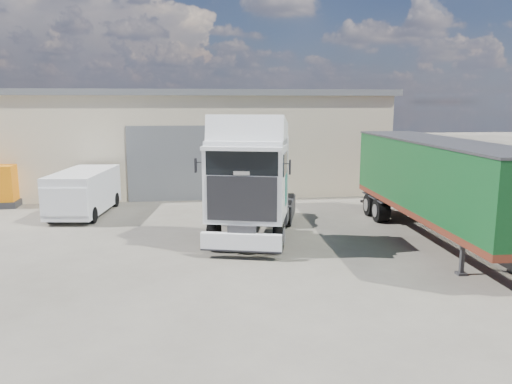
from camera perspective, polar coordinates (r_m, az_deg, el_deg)
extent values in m
plane|color=#2A2722|center=(14.74, -3.58, -8.37)|extent=(120.00, 120.00, 0.00)
cube|color=beige|center=(30.48, -16.87, 5.67)|extent=(30.00, 12.00, 5.00)
cube|color=#595B5E|center=(30.40, -17.13, 10.65)|extent=(30.60, 12.60, 0.30)
cube|color=#595B5E|center=(24.14, -9.80, 3.20)|extent=(4.00, 0.08, 3.60)
cube|color=#595B5E|center=(30.41, -17.15, 11.03)|extent=(30.60, 0.40, 0.15)
cube|color=brown|center=(23.68, 24.40, 0.95)|extent=(0.35, 26.00, 2.50)
cylinder|color=black|center=(16.00, -1.16, -4.93)|extent=(2.57, 1.60, 1.03)
cylinder|color=black|center=(19.26, 0.42, -2.31)|extent=(2.62, 1.62, 1.03)
cylinder|color=black|center=(20.58, 0.91, -1.49)|extent=(2.62, 1.62, 1.03)
cube|color=#2D2D30|center=(18.15, -0.01, -1.93)|extent=(2.48, 6.41, 0.29)
cube|color=silver|center=(15.12, -1.71, -5.76)|extent=(2.45, 0.87, 0.53)
cube|color=silver|center=(15.97, -0.99, 1.26)|extent=(2.91, 2.78, 2.38)
cube|color=black|center=(14.95, -1.64, -0.78)|extent=(2.08, 0.60, 1.36)
cube|color=black|center=(14.80, -1.65, 3.29)|extent=(2.12, 0.60, 0.73)
cube|color=silver|center=(16.00, -0.90, 6.78)|extent=(2.81, 2.43, 1.19)
cube|color=#0C5648|center=(16.62, -4.93, 0.65)|extent=(0.20, 0.71, 1.07)
cube|color=#0C5648|center=(16.26, 3.47, 0.45)|extent=(0.20, 0.71, 1.07)
cylinder|color=#2D2D30|center=(19.34, 0.50, -0.55)|extent=(1.30, 1.30, 0.12)
cube|color=#2D2D30|center=(14.93, 22.50, -7.00)|extent=(0.26, 0.26, 0.95)
cylinder|color=black|center=(21.22, 15.79, -1.68)|extent=(2.22, 0.96, 0.92)
cube|color=#2D2D30|center=(18.02, 19.87, -2.95)|extent=(0.92, 10.38, 0.30)
cube|color=#572014|center=(17.96, 19.93, -2.06)|extent=(2.39, 10.41, 0.21)
cube|color=black|center=(17.75, 20.17, 1.81)|extent=(2.39, 10.41, 2.25)
cube|color=#2D2D30|center=(17.64, 20.40, 5.47)|extent=(2.44, 10.46, 0.07)
cylinder|color=black|center=(20.92, -20.34, -2.48)|extent=(1.94, 0.87, 0.65)
cylinder|color=black|center=(23.81, -17.74, -0.84)|extent=(1.94, 0.87, 0.65)
cube|color=silver|center=(22.23, -19.06, 0.17)|extent=(2.40, 4.69, 1.66)
cube|color=silver|center=(20.53, -20.74, -0.87)|extent=(1.90, 1.10, 1.08)
cube|color=black|center=(20.62, -20.64, 0.70)|extent=(1.71, 0.29, 0.59)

